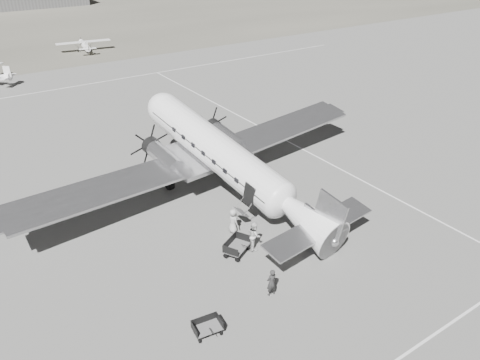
% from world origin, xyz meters
% --- Properties ---
extents(ground, '(260.00, 260.00, 0.00)m').
position_xyz_m(ground, '(0.00, 0.00, 0.00)').
color(ground, slate).
rests_on(ground, ground).
extents(taxi_line_near, '(60.00, 0.15, 0.01)m').
position_xyz_m(taxi_line_near, '(0.00, -14.00, 0.01)').
color(taxi_line_near, silver).
rests_on(taxi_line_near, ground).
extents(taxi_line_right, '(0.15, 80.00, 0.01)m').
position_xyz_m(taxi_line_right, '(12.00, 0.00, 0.01)').
color(taxi_line_right, silver).
rests_on(taxi_line_right, ground).
extents(taxi_line_horizon, '(90.00, 0.15, 0.01)m').
position_xyz_m(taxi_line_horizon, '(0.00, 40.00, 0.01)').
color(taxi_line_horizon, silver).
rests_on(taxi_line_horizon, ground).
extents(grass_infield, '(260.00, 90.00, 0.01)m').
position_xyz_m(grass_infield, '(0.00, 95.00, 0.00)').
color(grass_infield, '#686457').
rests_on(grass_infield, ground).
extents(dc3_airliner, '(34.58, 25.90, 6.14)m').
position_xyz_m(dc3_airliner, '(1.28, 4.32, 3.07)').
color(dc3_airliner, '#B3B3B6').
rests_on(dc3_airliner, ground).
extents(light_plane_right, '(10.02, 8.56, 1.89)m').
position_xyz_m(light_plane_right, '(7.46, 59.08, 0.94)').
color(light_plane_right, white).
rests_on(light_plane_right, ground).
extents(baggage_cart_near, '(2.31, 2.08, 1.07)m').
position_xyz_m(baggage_cart_near, '(-2.25, -2.56, 0.54)').
color(baggage_cart_near, '#595959').
rests_on(baggage_cart_near, ground).
extents(baggage_cart_far, '(1.68, 1.29, 0.88)m').
position_xyz_m(baggage_cart_far, '(-7.29, -7.37, 0.44)').
color(baggage_cart_far, '#595959').
rests_on(baggage_cart_far, ground).
extents(ground_crew, '(0.66, 0.44, 1.77)m').
position_xyz_m(ground_crew, '(-2.73, -6.84, 0.89)').
color(ground_crew, '#282828').
rests_on(ground_crew, ground).
extents(ramp_agent, '(1.06, 1.17, 1.97)m').
position_xyz_m(ramp_agent, '(-0.92, -2.62, 0.98)').
color(ramp_agent, silver).
rests_on(ramp_agent, ground).
extents(passenger, '(0.62, 0.91, 1.80)m').
position_xyz_m(passenger, '(-1.08, -0.33, 0.90)').
color(passenger, '#A8A8A6').
rests_on(passenger, ground).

